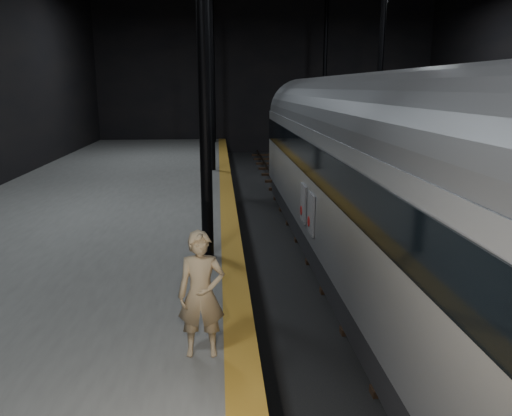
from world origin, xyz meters
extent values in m
plane|color=black|center=(0.00, 0.00, 0.00)|extent=(44.00, 44.00, 0.00)
cube|color=#525250|center=(-7.50, 0.00, 0.50)|extent=(9.00, 43.80, 1.00)
cube|color=#9C6A1C|center=(-3.25, 0.00, 1.00)|extent=(0.50, 43.80, 0.01)
cube|color=#3F3328|center=(-0.72, 0.00, 0.17)|extent=(0.08, 43.00, 0.14)
cube|color=#3F3328|center=(0.72, 0.00, 0.17)|extent=(0.08, 43.00, 0.14)
cube|color=black|center=(0.00, 0.00, 0.06)|extent=(2.40, 42.00, 0.12)
cylinder|color=black|center=(-3.80, -4.00, 6.00)|extent=(0.26, 0.26, 10.00)
cylinder|color=black|center=(-3.80, 8.00, 6.00)|extent=(0.26, 0.26, 10.00)
cylinder|color=black|center=(3.80, 8.00, 6.00)|extent=(0.26, 0.26, 10.00)
cylinder|color=black|center=(-3.80, 20.00, 6.00)|extent=(0.26, 0.26, 10.00)
cylinder|color=black|center=(3.80, 20.00, 6.00)|extent=(0.26, 0.26, 10.00)
cube|color=#A6A9AF|center=(0.00, -2.58, 2.35)|extent=(2.68, 18.45, 2.77)
cube|color=black|center=(0.00, -2.58, 0.62)|extent=(2.44, 18.08, 0.78)
cube|color=black|center=(0.00, -2.58, 3.00)|extent=(2.73, 18.17, 0.83)
cylinder|color=slate|center=(0.00, -2.58, 3.74)|extent=(2.62, 18.26, 2.62)
cube|color=black|center=(0.00, 3.88, 0.28)|extent=(1.66, 2.03, 0.32)
cube|color=silver|center=(-1.37, -3.50, 1.80)|extent=(0.04, 0.69, 0.97)
cube|color=silver|center=(-1.37, -2.39, 1.80)|extent=(0.04, 0.69, 0.97)
cylinder|color=#B11715|center=(-1.39, -3.33, 1.57)|extent=(0.03, 0.24, 0.24)
cylinder|color=#B11715|center=(-1.39, -2.23, 1.57)|extent=(0.03, 0.24, 0.24)
imported|color=tan|center=(-3.80, -8.28, 1.91)|extent=(0.67, 0.44, 1.82)
camera|label=1|loc=(-3.53, -14.77, 4.72)|focal=35.00mm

